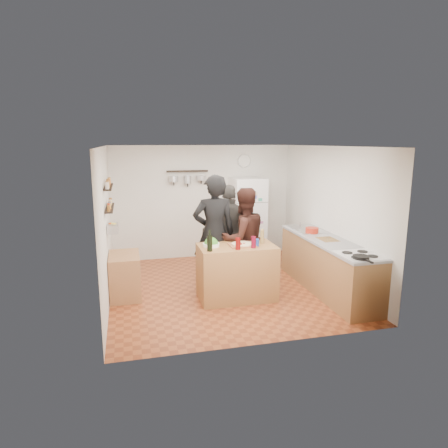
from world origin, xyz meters
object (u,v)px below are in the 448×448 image
object	(u,v)px
prep_island	(237,272)
salad_bowl	(211,245)
counter_run	(327,266)
skillet	(361,257)
salt_canister	(257,243)
red_bowl	(312,230)
side_table	(125,276)
pepper_mill	(262,237)
fridge	(248,218)
person_back	(230,233)
wall_clock	(244,161)
person_center	(243,239)
wine_bottle	(210,243)
person_left	(214,233)

from	to	relation	value
prep_island	salad_bowl	xyz separation A→B (m)	(-0.42, 0.05, 0.48)
counter_run	skillet	distance (m)	1.24
prep_island	counter_run	size ratio (longest dim) A/B	0.48
salad_bowl	skillet	size ratio (longest dim) A/B	1.16
prep_island	skillet	xyz separation A→B (m)	(1.53, -1.17, 0.49)
salt_canister	red_bowl	bearing A→B (deg)	26.18
salad_bowl	side_table	distance (m)	1.57
prep_island	skillet	bearing A→B (deg)	-37.45
pepper_mill	counter_run	bearing A→B (deg)	-4.16
skillet	fridge	distance (m)	3.50
prep_island	side_table	size ratio (longest dim) A/B	1.56
person_back	skillet	size ratio (longest dim) A/B	7.68
person_back	salad_bowl	bearing A→B (deg)	76.53
salt_canister	person_back	bearing A→B (deg)	98.29
counter_run	red_bowl	world-z (taller)	red_bowl
pepper_mill	wall_clock	xyz separation A→B (m)	(0.43, 2.54, 1.14)
red_bowl	wall_clock	size ratio (longest dim) A/B	0.80
red_bowl	side_table	bearing A→B (deg)	179.72
person_center	salt_canister	bearing A→B (deg)	84.20
salad_bowl	wall_clock	bearing A→B (deg)	62.88
prep_island	person_back	distance (m)	1.09
counter_run	salt_canister	bearing A→B (deg)	-176.39
salt_canister	counter_run	distance (m)	1.43
counter_run	person_center	bearing A→B (deg)	160.98
prep_island	salad_bowl	world-z (taller)	salad_bowl
person_back	fridge	distance (m)	1.48
counter_run	wall_clock	size ratio (longest dim) A/B	8.77
salt_canister	red_bowl	size ratio (longest dim) A/B	0.51
fridge	salad_bowl	bearing A→B (deg)	-120.48
pepper_mill	fridge	xyz separation A→B (m)	(0.43, 2.21, -0.11)
skillet	salt_canister	bearing A→B (deg)	139.47
prep_island	pepper_mill	world-z (taller)	pepper_mill
salad_bowl	person_back	xyz separation A→B (m)	(0.56, 0.94, -0.04)
prep_island	person_center	world-z (taller)	person_center
wine_bottle	person_back	world-z (taller)	person_back
person_back	red_bowl	distance (m)	1.52
salad_bowl	skillet	bearing A→B (deg)	-32.08
pepper_mill	counter_run	distance (m)	1.31
person_back	pepper_mill	bearing A→B (deg)	125.62
pepper_mill	skillet	bearing A→B (deg)	-48.50
prep_island	person_center	size ratio (longest dim) A/B	0.69
pepper_mill	salt_canister	xyz separation A→B (m)	(-0.15, -0.17, -0.04)
wall_clock	side_table	distance (m)	3.83
side_table	person_center	bearing A→B (deg)	-2.32
person_left	prep_island	bearing A→B (deg)	120.10
counter_run	skillet	world-z (taller)	skillet
counter_run	side_table	bearing A→B (deg)	170.70
person_back	person_center	bearing A→B (deg)	117.87
side_table	wall_clock	bearing A→B (deg)	37.54
skillet	person_left	bearing A→B (deg)	137.23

